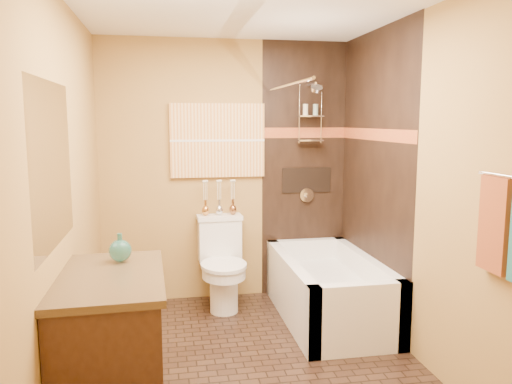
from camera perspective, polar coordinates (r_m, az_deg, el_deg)
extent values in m
plane|color=black|center=(3.76, -0.22, -19.34)|extent=(3.00, 3.00, 0.00)
cube|color=#A68140|center=(3.38, -20.71, -0.67)|extent=(0.02, 3.00, 2.50)
cube|color=#A68140|center=(3.77, 18.00, 0.34)|extent=(0.02, 3.00, 2.50)
cube|color=#A68140|center=(4.85, -3.38, 2.37)|extent=(2.40, 0.02, 2.50)
cube|color=#A68140|center=(1.94, 7.67, -6.42)|extent=(2.40, 0.02, 2.50)
plane|color=silver|center=(3.42, -0.25, 21.03)|extent=(3.00, 3.00, 0.00)
cube|color=black|center=(4.99, 5.51, 2.51)|extent=(0.85, 0.01, 2.50)
cube|color=black|center=(4.44, 13.28, 1.63)|extent=(0.01, 1.50, 2.50)
cube|color=maroon|center=(4.96, 5.60, 6.76)|extent=(0.85, 0.01, 0.10)
cube|color=maroon|center=(4.41, 13.31, 6.41)|extent=(0.01, 1.50, 0.10)
cube|color=black|center=(5.00, 5.79, 1.37)|extent=(0.50, 0.01, 0.25)
cylinder|color=silver|center=(4.85, 6.40, 12.15)|extent=(0.02, 0.26, 0.02)
cylinder|color=silver|center=(4.71, 6.92, 11.66)|extent=(0.11, 0.11, 0.09)
cylinder|color=silver|center=(5.00, 5.82, -0.36)|extent=(0.14, 0.02, 0.14)
cylinder|color=silver|center=(4.17, 3.43, 12.03)|extent=(0.03, 1.55, 0.03)
cube|color=maroon|center=(3.00, 25.63, -3.37)|extent=(0.05, 0.22, 0.52)
cube|color=orange|center=(4.79, -4.41, 5.89)|extent=(0.90, 0.04, 0.70)
cube|color=white|center=(2.92, -22.23, 2.90)|extent=(0.01, 1.00, 0.90)
cube|color=white|center=(3.90, 11.65, -14.05)|extent=(0.80, 0.10, 0.55)
cube|color=white|center=(5.15, 5.75, -8.39)|extent=(0.80, 0.10, 0.55)
cube|color=white|center=(4.42, 3.88, -11.20)|extent=(0.10, 1.50, 0.55)
cube|color=white|center=(4.63, 12.44, -10.45)|extent=(0.10, 1.50, 0.55)
cube|color=white|center=(4.54, 8.24, -12.04)|extent=(0.64, 1.34, 0.35)
cube|color=white|center=(4.84, -4.18, -5.51)|extent=(0.41, 0.20, 0.40)
cube|color=white|center=(4.79, -4.20, -2.90)|extent=(0.43, 0.22, 0.04)
cylinder|color=white|center=(4.65, -3.69, -11.16)|extent=(0.26, 0.26, 0.40)
cylinder|color=white|center=(4.59, -3.71, -9.02)|extent=(0.39, 0.39, 0.11)
cylinder|color=white|center=(4.57, -3.71, -8.32)|extent=(0.42, 0.42, 0.03)
cube|color=black|center=(3.16, -16.24, -16.96)|extent=(0.60, 0.95, 0.83)
cube|color=black|center=(3.00, -16.38, -9.41)|extent=(0.63, 1.00, 0.04)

